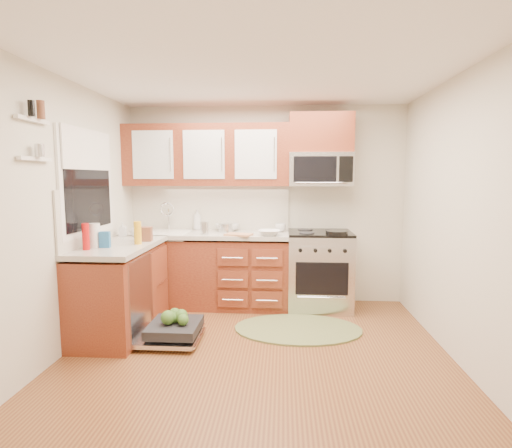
# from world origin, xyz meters

# --- Properties ---
(floor) EXTENTS (3.50, 3.50, 0.00)m
(floor) POSITION_xyz_m (0.00, 0.00, 0.00)
(floor) COLOR #5F2F1B
(floor) RESTS_ON ground
(ceiling) EXTENTS (3.50, 3.50, 0.00)m
(ceiling) POSITION_xyz_m (0.00, 0.00, 2.50)
(ceiling) COLOR white
(ceiling) RESTS_ON ground
(wall_back) EXTENTS (3.50, 0.04, 2.50)m
(wall_back) POSITION_xyz_m (0.00, 1.75, 1.25)
(wall_back) COLOR beige
(wall_back) RESTS_ON ground
(wall_front) EXTENTS (3.50, 0.04, 2.50)m
(wall_front) POSITION_xyz_m (0.00, -1.75, 1.25)
(wall_front) COLOR beige
(wall_front) RESTS_ON ground
(wall_left) EXTENTS (0.04, 3.50, 2.50)m
(wall_left) POSITION_xyz_m (-1.75, 0.00, 1.25)
(wall_left) COLOR beige
(wall_left) RESTS_ON ground
(wall_right) EXTENTS (0.04, 3.50, 2.50)m
(wall_right) POSITION_xyz_m (1.75, 0.00, 1.25)
(wall_right) COLOR beige
(wall_right) RESTS_ON ground
(base_cabinet_back) EXTENTS (2.05, 0.60, 0.85)m
(base_cabinet_back) POSITION_xyz_m (-0.73, 1.45, 0.42)
(base_cabinet_back) COLOR #5C1E14
(base_cabinet_back) RESTS_ON ground
(base_cabinet_left) EXTENTS (0.60, 1.25, 0.85)m
(base_cabinet_left) POSITION_xyz_m (-1.45, 0.52, 0.42)
(base_cabinet_left) COLOR #5C1E14
(base_cabinet_left) RESTS_ON ground
(countertop_back) EXTENTS (2.07, 0.64, 0.05)m
(countertop_back) POSITION_xyz_m (-0.72, 1.44, 0.90)
(countertop_back) COLOR #A7A399
(countertop_back) RESTS_ON base_cabinet_back
(countertop_left) EXTENTS (0.64, 1.27, 0.05)m
(countertop_left) POSITION_xyz_m (-1.44, 0.53, 0.90)
(countertop_left) COLOR #A7A399
(countertop_left) RESTS_ON base_cabinet_left
(backsplash_back) EXTENTS (2.05, 0.02, 0.57)m
(backsplash_back) POSITION_xyz_m (-0.73, 1.74, 1.21)
(backsplash_back) COLOR silver
(backsplash_back) RESTS_ON ground
(backsplash_left) EXTENTS (0.02, 1.25, 0.57)m
(backsplash_left) POSITION_xyz_m (-1.74, 0.52, 1.21)
(backsplash_left) COLOR silver
(backsplash_left) RESTS_ON ground
(upper_cabinets) EXTENTS (2.05, 0.35, 0.75)m
(upper_cabinets) POSITION_xyz_m (-0.73, 1.57, 1.88)
(upper_cabinets) COLOR #5C1E14
(upper_cabinets) RESTS_ON ground
(cabinet_over_mw) EXTENTS (0.76, 0.35, 0.47)m
(cabinet_over_mw) POSITION_xyz_m (0.68, 1.57, 2.13)
(cabinet_over_mw) COLOR #5C1E14
(cabinet_over_mw) RESTS_ON ground
(range) EXTENTS (0.76, 0.64, 0.95)m
(range) POSITION_xyz_m (0.68, 1.43, 0.47)
(range) COLOR silver
(range) RESTS_ON ground
(microwave) EXTENTS (0.76, 0.38, 0.40)m
(microwave) POSITION_xyz_m (0.68, 1.55, 1.70)
(microwave) COLOR silver
(microwave) RESTS_ON ground
(sink) EXTENTS (0.62, 0.50, 0.26)m
(sink) POSITION_xyz_m (-1.25, 1.42, 0.80)
(sink) COLOR white
(sink) RESTS_ON ground
(dishwasher) EXTENTS (0.70, 0.60, 0.20)m
(dishwasher) POSITION_xyz_m (-0.86, 0.30, 0.10)
(dishwasher) COLOR silver
(dishwasher) RESTS_ON ground
(window) EXTENTS (0.03, 1.05, 1.05)m
(window) POSITION_xyz_m (-1.74, 0.50, 1.55)
(window) COLOR white
(window) RESTS_ON ground
(window_blind) EXTENTS (0.02, 0.96, 0.40)m
(window_blind) POSITION_xyz_m (-1.71, 0.50, 1.88)
(window_blind) COLOR white
(window_blind) RESTS_ON ground
(shelf_upper) EXTENTS (0.04, 0.40, 0.03)m
(shelf_upper) POSITION_xyz_m (-1.72, -0.35, 2.05)
(shelf_upper) COLOR white
(shelf_upper) RESTS_ON ground
(shelf_lower) EXTENTS (0.04, 0.40, 0.03)m
(shelf_lower) POSITION_xyz_m (-1.72, -0.35, 1.75)
(shelf_lower) COLOR white
(shelf_lower) RESTS_ON ground
(rug) EXTENTS (1.58, 1.34, 0.02)m
(rug) POSITION_xyz_m (0.40, 0.68, 0.01)
(rug) COLOR olive
(rug) RESTS_ON ground
(skillet) EXTENTS (0.25, 0.25, 0.05)m
(skillet) POSITION_xyz_m (0.85, 1.18, 0.97)
(skillet) COLOR black
(skillet) RESTS_ON range
(stock_pot) EXTENTS (0.22, 0.22, 0.11)m
(stock_pot) POSITION_xyz_m (-0.48, 1.50, 0.98)
(stock_pot) COLOR silver
(stock_pot) RESTS_ON countertop_back
(cutting_board) EXTENTS (0.34, 0.27, 0.02)m
(cutting_board) POSITION_xyz_m (-0.29, 1.22, 0.94)
(cutting_board) COLOR #B87A54
(cutting_board) RESTS_ON countertop_back
(canister) EXTENTS (0.10, 0.10, 0.15)m
(canister) POSITION_xyz_m (-0.71, 1.27, 1.00)
(canister) COLOR silver
(canister) RESTS_ON countertop_back
(paper_towel_roll) EXTENTS (0.14, 0.14, 0.24)m
(paper_towel_roll) POSITION_xyz_m (-1.60, 0.32, 1.04)
(paper_towel_roll) COLOR white
(paper_towel_roll) RESTS_ON countertop_left
(mustard_bottle) EXTENTS (0.08, 0.08, 0.23)m
(mustard_bottle) POSITION_xyz_m (-1.25, 0.54, 1.04)
(mustard_bottle) COLOR gold
(mustard_bottle) RESTS_ON countertop_left
(red_bottle) EXTENTS (0.08, 0.08, 0.25)m
(red_bottle) POSITION_xyz_m (-1.62, 0.19, 1.05)
(red_bottle) COLOR red
(red_bottle) RESTS_ON countertop_left
(wooden_box) EXTENTS (0.16, 0.12, 0.15)m
(wooden_box) POSITION_xyz_m (-1.25, 0.74, 1.00)
(wooden_box) COLOR brown
(wooden_box) RESTS_ON countertop_left
(blue_carton) EXTENTS (0.10, 0.07, 0.16)m
(blue_carton) POSITION_xyz_m (-1.50, 0.32, 1.00)
(blue_carton) COLOR #2366A3
(blue_carton) RESTS_ON countertop_left
(bowl_a) EXTENTS (0.26, 0.26, 0.06)m
(bowl_a) POSITION_xyz_m (0.07, 1.25, 0.96)
(bowl_a) COLOR #999999
(bowl_a) RESTS_ON countertop_back
(bowl_b) EXTENTS (0.34, 0.34, 0.09)m
(bowl_b) POSITION_xyz_m (-0.48, 1.60, 0.97)
(bowl_b) COLOR #999999
(bowl_b) RESTS_ON countertop_back
(cup) EXTENTS (0.14, 0.14, 0.11)m
(cup) POSITION_xyz_m (0.20, 1.58, 0.98)
(cup) COLOR #999999
(cup) RESTS_ON countertop_back
(soap_bottle_a) EXTENTS (0.11, 0.11, 0.27)m
(soap_bottle_a) POSITION_xyz_m (-0.88, 1.68, 1.06)
(soap_bottle_a) COLOR #999999
(soap_bottle_a) RESTS_ON countertop_back
(soap_bottle_b) EXTENTS (0.09, 0.09, 0.17)m
(soap_bottle_b) POSITION_xyz_m (-1.62, 1.05, 1.01)
(soap_bottle_b) COLOR #999999
(soap_bottle_b) RESTS_ON countertop_left
(soap_bottle_c) EXTENTS (0.15, 0.15, 0.16)m
(soap_bottle_c) POSITION_xyz_m (-1.46, 1.05, 1.00)
(soap_bottle_c) COLOR #999999
(soap_bottle_c) RESTS_ON countertop_left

